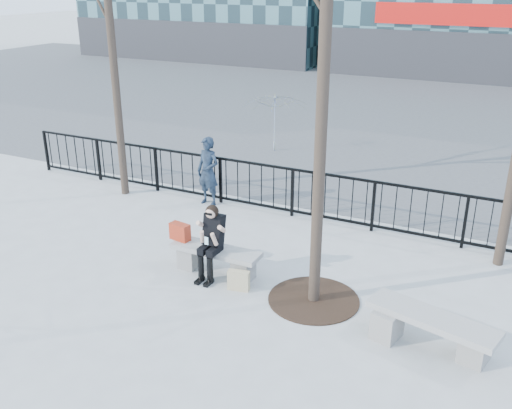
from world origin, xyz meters
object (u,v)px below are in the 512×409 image
at_px(bench_main, 216,258).
at_px(bench_second, 431,328).
at_px(standing_man, 208,171).
at_px(seated_woman, 211,242).

height_order(bench_main, bench_second, bench_second).
bearing_deg(standing_man, seated_woman, -49.61).
relative_size(bench_main, seated_woman, 1.23).
bearing_deg(standing_man, bench_second, -22.00).
bearing_deg(standing_man, bench_main, -48.18).
xyz_separation_m(bench_main, bench_second, (3.84, -0.59, 0.03)).
relative_size(bench_second, seated_woman, 1.37).
height_order(bench_second, standing_man, standing_man).
bearing_deg(bench_second, bench_main, -174.78).
height_order(seated_woman, standing_man, standing_man).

